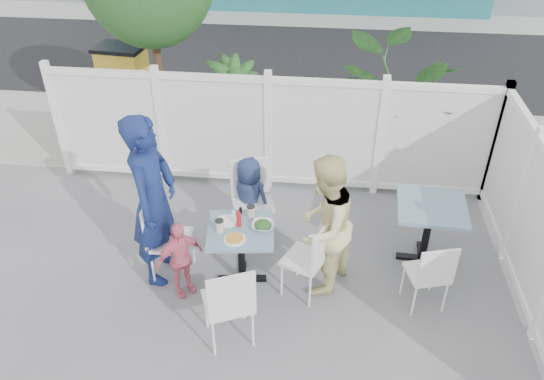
# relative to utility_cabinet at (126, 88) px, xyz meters

# --- Properties ---
(ground) EXTENTS (80.00, 80.00, 0.00)m
(ground) POSITION_rel_utility_cabinet_xyz_m (2.43, -4.00, -0.65)
(ground) COLOR slate
(near_sidewalk) EXTENTS (24.00, 2.60, 0.01)m
(near_sidewalk) POSITION_rel_utility_cabinet_xyz_m (2.43, -0.20, -0.64)
(near_sidewalk) COLOR gray
(near_sidewalk) RESTS_ON ground
(street) EXTENTS (24.00, 5.00, 0.01)m
(street) POSITION_rel_utility_cabinet_xyz_m (2.43, 3.50, -0.65)
(street) COLOR black
(street) RESTS_ON ground
(far_sidewalk) EXTENTS (24.00, 1.60, 0.01)m
(far_sidewalk) POSITION_rel_utility_cabinet_xyz_m (2.43, 6.60, -0.64)
(far_sidewalk) COLOR gray
(far_sidewalk) RESTS_ON ground
(fence_back) EXTENTS (5.86, 0.08, 1.60)m
(fence_back) POSITION_rel_utility_cabinet_xyz_m (2.53, -1.60, 0.14)
(fence_back) COLOR white
(fence_back) RESTS_ON ground
(fence_right) EXTENTS (0.08, 3.66, 1.60)m
(fence_right) POSITION_rel_utility_cabinet_xyz_m (5.43, -3.40, 0.14)
(fence_right) COLOR white
(fence_right) RESTS_ON ground
(utility_cabinet) EXTENTS (0.75, 0.57, 1.30)m
(utility_cabinet) POSITION_rel_utility_cabinet_xyz_m (0.00, 0.00, 0.00)
(utility_cabinet) COLOR gold
(utility_cabinet) RESTS_ON ground
(potted_shrub_a) EXTENTS (1.16, 1.16, 1.53)m
(potted_shrub_a) POSITION_rel_utility_cabinet_xyz_m (1.92, -0.90, 0.12)
(potted_shrub_a) COLOR #1A401D
(potted_shrub_a) RESTS_ON ground
(potted_shrub_b) EXTENTS (1.92, 1.73, 1.89)m
(potted_shrub_b) POSITION_rel_utility_cabinet_xyz_m (4.32, -1.00, 0.29)
(potted_shrub_b) COLOR #1A401D
(potted_shrub_b) RESTS_ON ground
(main_table) EXTENTS (0.76, 0.76, 0.72)m
(main_table) POSITION_rel_utility_cabinet_xyz_m (2.48, -3.54, -0.09)
(main_table) COLOR slate
(main_table) RESTS_ON ground
(spare_table) EXTENTS (0.78, 0.78, 0.78)m
(spare_table) POSITION_rel_utility_cabinet_xyz_m (4.48, -2.97, -0.05)
(spare_table) COLOR slate
(spare_table) RESTS_ON ground
(chair_left) EXTENTS (0.45, 0.46, 0.98)m
(chair_left) POSITION_rel_utility_cabinet_xyz_m (1.63, -3.52, -0.08)
(chair_left) COLOR white
(chair_left) RESTS_ON ground
(chair_right) EXTENTS (0.53, 0.54, 0.90)m
(chair_right) POSITION_rel_utility_cabinet_xyz_m (3.22, -3.65, -0.12)
(chair_right) COLOR white
(chair_right) RESTS_ON ground
(chair_back) EXTENTS (0.57, 0.56, 1.02)m
(chair_back) POSITION_rel_utility_cabinet_xyz_m (2.48, -2.73, -0.06)
(chair_back) COLOR white
(chair_back) RESTS_ON ground
(chair_near) EXTENTS (0.57, 0.56, 0.96)m
(chair_near) POSITION_rel_utility_cabinet_xyz_m (2.52, -4.40, -0.09)
(chair_near) COLOR white
(chair_near) RESTS_ON ground
(chair_spare) EXTENTS (0.47, 0.46, 0.85)m
(chair_spare) POSITION_rel_utility_cabinet_xyz_m (4.41, -3.72, -0.16)
(chair_spare) COLOR white
(chair_spare) RESTS_ON ground
(man) EXTENTS (0.52, 0.74, 1.93)m
(man) POSITION_rel_utility_cabinet_xyz_m (1.57, -3.49, 0.32)
(man) COLOR navy
(man) RESTS_ON ground
(woman) EXTENTS (0.86, 0.95, 1.58)m
(woman) POSITION_rel_utility_cabinet_xyz_m (3.33, -3.49, 0.14)
(woman) COLOR gold
(woman) RESTS_ON ground
(boy) EXTENTS (0.60, 0.49, 1.06)m
(boy) POSITION_rel_utility_cabinet_xyz_m (2.44, -2.71, -0.12)
(boy) COLOR navy
(boy) RESTS_ON ground
(toddler) EXTENTS (0.53, 0.53, 0.90)m
(toddler) POSITION_rel_utility_cabinet_xyz_m (1.88, -3.77, -0.20)
(toddler) COLOR #E26882
(toddler) RESTS_ON ground
(plate_main) EXTENTS (0.23, 0.23, 0.01)m
(plate_main) POSITION_rel_utility_cabinet_xyz_m (2.45, -3.72, 0.07)
(plate_main) COLOR white
(plate_main) RESTS_ON main_table
(plate_side) EXTENTS (0.23, 0.23, 0.02)m
(plate_side) POSITION_rel_utility_cabinet_xyz_m (2.32, -3.43, 0.07)
(plate_side) COLOR white
(plate_side) RESTS_ON main_table
(salad_bowl) EXTENTS (0.23, 0.23, 0.06)m
(salad_bowl) POSITION_rel_utility_cabinet_xyz_m (2.71, -3.50, 0.09)
(salad_bowl) COLOR white
(salad_bowl) RESTS_ON main_table
(coffee_cup_a) EXTENTS (0.09, 0.09, 0.13)m
(coffee_cup_a) POSITION_rel_utility_cabinet_xyz_m (2.28, -3.60, 0.13)
(coffee_cup_a) COLOR beige
(coffee_cup_a) RESTS_ON main_table
(coffee_cup_b) EXTENTS (0.09, 0.09, 0.13)m
(coffee_cup_b) POSITION_rel_utility_cabinet_xyz_m (2.56, -3.32, 0.13)
(coffee_cup_b) COLOR beige
(coffee_cup_b) RESTS_ON main_table
(ketchup_bottle) EXTENTS (0.05, 0.05, 0.16)m
(ketchup_bottle) POSITION_rel_utility_cabinet_xyz_m (2.46, -3.49, 0.15)
(ketchup_bottle) COLOR red
(ketchup_bottle) RESTS_ON main_table
(salt_shaker) EXTENTS (0.03, 0.03, 0.07)m
(salt_shaker) POSITION_rel_utility_cabinet_xyz_m (2.37, -3.33, 0.10)
(salt_shaker) COLOR white
(salt_shaker) RESTS_ON main_table
(pepper_shaker) EXTENTS (0.03, 0.03, 0.08)m
(pepper_shaker) POSITION_rel_utility_cabinet_xyz_m (2.44, -3.27, 0.10)
(pepper_shaker) COLOR black
(pepper_shaker) RESTS_ON main_table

